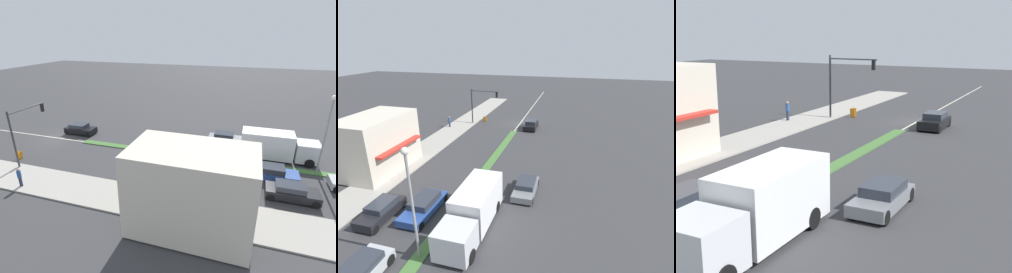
{
  "view_description": "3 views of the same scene",
  "coord_description": "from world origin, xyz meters",
  "views": [
    {
      "loc": [
        24.71,
        22.5,
        12.4
      ],
      "look_at": [
        0.11,
        14.61,
        2.03
      ],
      "focal_mm": 28.0,
      "sensor_mm": 36.0,
      "label": 1
    },
    {
      "loc": [
        -8.63,
        40.19,
        12.77
      ],
      "look_at": [
        -0.67,
        11.0,
        1.74
      ],
      "focal_mm": 28.0,
      "sensor_mm": 36.0,
      "label": 2
    },
    {
      "loc": [
        -12.35,
        38.64,
        7.85
      ],
      "look_at": [
        -0.4,
        14.8,
        1.79
      ],
      "focal_mm": 50.0,
      "sensor_mm": 36.0,
      "label": 3
    }
  ],
  "objects": [
    {
      "name": "suv_grey",
      "position": [
        -5.0,
        20.16,
        0.58
      ],
      "size": [
        1.82,
        4.0,
        1.19
      ],
      "color": "slate",
      "rests_on": "ground"
    },
    {
      "name": "delivery_truck",
      "position": [
        -2.2,
        25.56,
        1.47
      ],
      "size": [
        2.44,
        7.5,
        2.87
      ],
      "color": "silver",
      "rests_on": "ground"
    },
    {
      "name": "sedan_dark",
      "position": [
        5.0,
        26.45,
        0.62
      ],
      "size": [
        1.75,
        4.01,
        1.3
      ],
      "color": "black",
      "rests_on": "ground"
    },
    {
      "name": "pedestrian",
      "position": [
        10.22,
        4.67,
        1.0
      ],
      "size": [
        0.34,
        0.34,
        1.68
      ],
      "color": "#282D42",
      "rests_on": "sidewalk_right"
    },
    {
      "name": "building_corner_store",
      "position": [
        10.66,
        19.58,
        2.97
      ],
      "size": [
        5.47,
        7.88,
        5.7
      ],
      "color": "beige",
      "rests_on": "sidewalk_right"
    },
    {
      "name": "suv_black",
      "position": [
        -2.2,
        1.91,
        0.64
      ],
      "size": [
        1.82,
        3.86,
        1.34
      ],
      "color": "black",
      "rests_on": "ground"
    },
    {
      "name": "street_lamp",
      "position": [
        0.0,
        29.19,
        4.78
      ],
      "size": [
        0.44,
        0.44,
        7.37
      ],
      "color": "gray",
      "rests_on": "median_strip"
    },
    {
      "name": "coupe_blue",
      "position": [
        2.2,
        25.03,
        0.61
      ],
      "size": [
        1.89,
        4.55,
        1.27
      ],
      "color": "#284793",
      "rests_on": "ground"
    },
    {
      "name": "warning_aframe_sign",
      "position": [
        5.98,
        0.2,
        0.43
      ],
      "size": [
        0.45,
        0.53,
        0.84
      ],
      "color": "orange",
      "rests_on": "ground"
    },
    {
      "name": "traffic_signal_main",
      "position": [
        6.12,
        1.71,
        3.9
      ],
      "size": [
        4.59,
        0.34,
        5.6
      ],
      "color": "#333338",
      "rests_on": "sidewalk_right"
    },
    {
      "name": "median_strip",
      "position": [
        0.0,
        27.0,
        0.05
      ],
      "size": [
        0.9,
        46.0,
        0.1
      ],
      "primitive_type": "cube",
      "color": "#477538",
      "rests_on": "ground"
    },
    {
      "name": "lane_marking_center",
      "position": [
        0.0,
        0.0,
        0.0
      ],
      "size": [
        0.16,
        60.0,
        0.01
      ],
      "primitive_type": "cube",
      "color": "beige",
      "rests_on": "ground"
    },
    {
      "name": "sidewalk_right",
      "position": [
        9.0,
        18.5,
        0.06
      ],
      "size": [
        4.0,
        73.0,
        0.12
      ],
      "primitive_type": "cube",
      "color": "#A8A399",
      "rests_on": "ground"
    },
    {
      "name": "ground_plane",
      "position": [
        0.0,
        18.0,
        0.0
      ],
      "size": [
        160.0,
        160.0,
        0.0
      ],
      "primitive_type": "plane",
      "color": "#38383A"
    }
  ]
}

